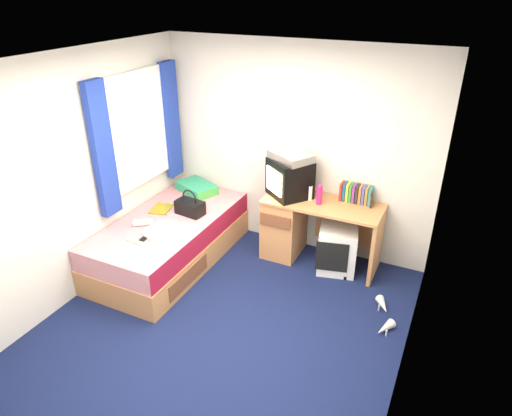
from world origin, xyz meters
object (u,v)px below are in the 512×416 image
at_px(bed, 170,240).
at_px(pillow, 197,188).
at_px(aerosol_can, 310,193).
at_px(handbag, 190,207).
at_px(picture_frame, 371,200).
at_px(vcr, 291,156).
at_px(colour_swatch_fan, 136,242).
at_px(white_heels, 384,316).
at_px(remote_control, 145,237).
at_px(water_bottle, 143,223).
at_px(storage_cube, 337,249).
at_px(towel, 162,233).
at_px(pink_water_bottle, 319,195).
at_px(crt_tv, 290,178).
at_px(magazine, 161,209).
at_px(desk, 299,224).

relative_size(bed, pillow, 3.98).
xyz_separation_m(aerosol_can, handbag, (-1.24, -0.52, -0.21)).
xyz_separation_m(bed, picture_frame, (2.04, 0.87, 0.55)).
height_order(vcr, colour_swatch_fan, vcr).
height_order(handbag, white_heels, handbag).
bearing_deg(bed, remote_control, -84.91).
distance_m(water_bottle, colour_swatch_fan, 0.35).
height_order(storage_cube, towel, towel).
bearing_deg(storage_cube, pink_water_bottle, 160.86).
height_order(vcr, towel, vcr).
height_order(bed, vcr, vcr).
bearing_deg(storage_cube, pillow, 163.20).
relative_size(bed, pink_water_bottle, 9.86).
relative_size(towel, remote_control, 1.89).
bearing_deg(pink_water_bottle, picture_frame, 20.38).
distance_m(crt_tv, magazine, 1.54).
xyz_separation_m(pink_water_bottle, colour_swatch_fan, (-1.53, -1.24, -0.31)).
bearing_deg(pillow, pink_water_bottle, -2.79).
relative_size(desk, crt_tv, 2.26).
xyz_separation_m(bed, magazine, (-0.21, 0.16, 0.28)).
bearing_deg(bed, white_heels, 0.13).
bearing_deg(towel, handbag, 92.55).
bearing_deg(colour_swatch_fan, towel, 47.24).
bearing_deg(colour_swatch_fan, magazine, 106.14).
bearing_deg(colour_swatch_fan, handbag, 78.19).
height_order(bed, aerosol_can, aerosol_can).
xyz_separation_m(handbag, water_bottle, (-0.32, -0.46, -0.05)).
xyz_separation_m(bed, white_heels, (2.45, 0.01, -0.23)).
distance_m(storage_cube, aerosol_can, 0.70).
relative_size(bed, white_heels, 3.55).
height_order(desk, storage_cube, desk).
bearing_deg(magazine, towel, -52.69).
relative_size(picture_frame, towel, 0.46).
height_order(storage_cube, crt_tv, crt_tv).
relative_size(picture_frame, remote_control, 0.88).
height_order(pillow, picture_frame, picture_frame).
bearing_deg(remote_control, towel, 32.02).
relative_size(bed, crt_tv, 3.47).
distance_m(crt_tv, towel, 1.51).
xyz_separation_m(desk, pink_water_bottle, (0.24, -0.06, 0.45)).
distance_m(towel, colour_swatch_fan, 0.28).
bearing_deg(pink_water_bottle, desk, 165.24).
xyz_separation_m(aerosol_can, colour_swatch_fan, (-1.40, -1.29, -0.29)).
height_order(bed, water_bottle, water_bottle).
bearing_deg(picture_frame, aerosol_can, 178.18).
bearing_deg(vcr, magazine, -127.27).
xyz_separation_m(storage_cube, magazine, (-1.99, -0.49, 0.29)).
bearing_deg(pink_water_bottle, colour_swatch_fan, -140.99).
relative_size(magazine, white_heels, 0.50).
distance_m(handbag, towel, 0.57).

